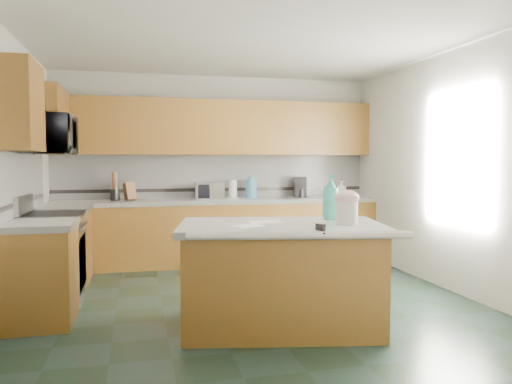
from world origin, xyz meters
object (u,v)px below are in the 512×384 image
object	(u,v)px
island_base	(281,279)
island_top	(281,227)
coffee_maker	(300,187)
knife_block	(130,192)
treat_jar	(347,213)
soap_bottle_island	(331,197)
toaster_oven	(210,191)

from	to	relation	value
island_base	island_top	bearing A→B (deg)	-168.95
island_base	coffee_maker	size ratio (longest dim) A/B	5.43
knife_block	treat_jar	bearing A→B (deg)	-83.58
knife_block	soap_bottle_island	bearing A→B (deg)	-80.51
toaster_oven	knife_block	bearing A→B (deg)	-175.91
treat_jar	soap_bottle_island	xyz separation A→B (m)	(-0.00, 0.35, 0.11)
island_base	coffee_maker	world-z (taller)	coffee_maker
soap_bottle_island	toaster_oven	bearing A→B (deg)	98.82
island_base	knife_block	bearing A→B (deg)	125.31
soap_bottle_island	toaster_oven	xyz separation A→B (m)	(-0.74, 2.73, -0.09)
treat_jar	coffee_maker	xyz separation A→B (m)	(0.62, 3.11, 0.05)
island_base	knife_block	xyz separation A→B (m)	(-1.31, 2.91, 0.61)
soap_bottle_island	knife_block	size ratio (longest dim) A/B	1.69
soap_bottle_island	coffee_maker	xyz separation A→B (m)	(0.62, 2.76, -0.05)
island_base	soap_bottle_island	size ratio (longest dim) A/B	4.00
soap_bottle_island	toaster_oven	size ratio (longest dim) A/B	1.03
treat_jar	toaster_oven	world-z (taller)	toaster_oven
island_top	treat_jar	bearing A→B (deg)	-5.93
toaster_oven	island_top	bearing A→B (deg)	-81.83
toaster_oven	island_base	bearing A→B (deg)	-81.83
island_top	coffee_maker	xyz separation A→B (m)	(1.16, 2.94, 0.18)
island_top	treat_jar	distance (m)	0.58
island_top	coffee_maker	distance (m)	3.17
island_base	treat_jar	bearing A→B (deg)	-5.93
coffee_maker	island_top	bearing A→B (deg)	-98.22
soap_bottle_island	coffee_maker	size ratio (longest dim) A/B	1.36
island_top	soap_bottle_island	world-z (taller)	soap_bottle_island
toaster_oven	coffee_maker	size ratio (longest dim) A/B	1.32
treat_jar	toaster_oven	xyz separation A→B (m)	(-0.75, 3.08, 0.02)
soap_bottle_island	knife_block	xyz separation A→B (m)	(-1.85, 2.73, -0.08)
soap_bottle_island	coffee_maker	world-z (taller)	soap_bottle_island
island_base	toaster_oven	world-z (taller)	toaster_oven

